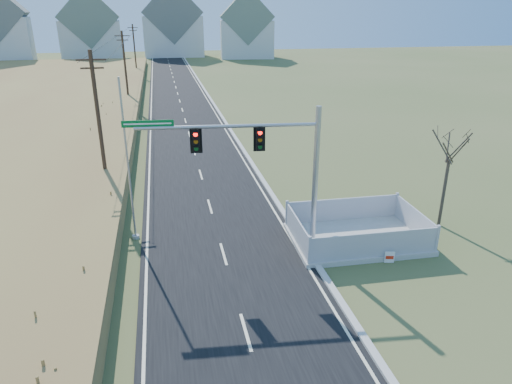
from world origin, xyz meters
name	(u,v)px	position (x,y,z in m)	size (l,w,h in m)	color
ground	(237,302)	(0.00, 0.00, 0.00)	(260.00, 260.00, 0.00)	#475629
road	(178,96)	(0.00, 50.00, 0.03)	(8.00, 180.00, 0.06)	black
curb	(208,95)	(4.15, 50.00, 0.09)	(0.30, 180.00, 0.18)	#B2AFA8
utility_pole_near	(99,119)	(-6.50, 15.00, 4.68)	(1.80, 0.26, 9.00)	#422D1E
utility_pole_mid	(125,67)	(-6.50, 45.00, 4.68)	(1.80, 0.26, 9.00)	#422D1E
utility_pole_far	(135,49)	(-6.50, 75.00, 4.68)	(1.80, 0.26, 9.00)	#422D1E
condo_nnw	(90,30)	(-18.00, 108.00, 6.94)	(14.93, 11.17, 17.03)	silver
condo_n	(173,26)	(2.00, 112.00, 7.61)	(15.27, 10.20, 18.54)	silver
condo_ne	(246,30)	(20.00, 104.00, 6.84)	(14.12, 10.51, 16.52)	silver
traffic_signal_mast	(277,166)	(2.64, 4.00, 4.44)	(9.04, 1.21, 7.22)	#9EA0A5
fence_enclosure	(356,236)	(7.00, 4.06, 0.30)	(6.83, 4.74, 1.54)	#B7B5AD
open_sign	(389,257)	(7.64, 1.63, 0.31)	(0.47, 0.16, 0.58)	white
flagpole	(129,179)	(-4.30, 6.74, 3.34)	(0.38, 0.38, 8.38)	#B7B5AD
bare_tree	(452,144)	(12.32, 4.90, 4.70)	(2.20, 2.20, 5.83)	#4C3F33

